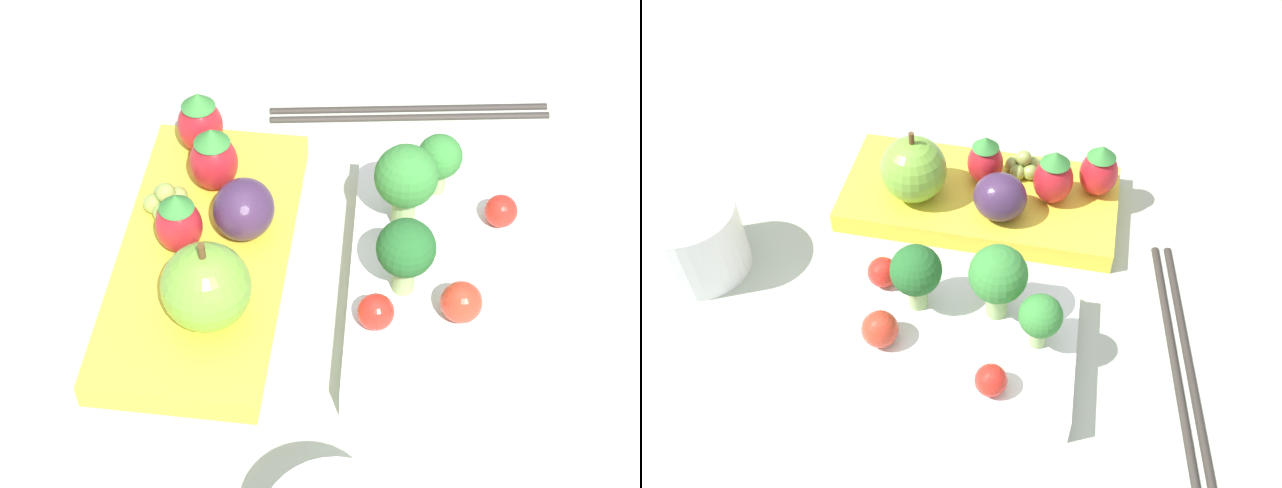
{
  "view_description": "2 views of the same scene",
  "coord_description": "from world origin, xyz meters",
  "views": [
    {
      "loc": [
        0.43,
        0.1,
        0.54
      ],
      "look_at": [
        -0.01,
        0.0,
        0.03
      ],
      "focal_mm": 60.0,
      "sensor_mm": 36.0,
      "label": 1
    },
    {
      "loc": [
        -0.11,
        0.35,
        0.43
      ],
      "look_at": [
        -0.01,
        0.0,
        0.03
      ],
      "focal_mm": 40.0,
      "sensor_mm": 36.0,
      "label": 2
    }
  ],
  "objects": [
    {
      "name": "strawberry_1",
      "position": [
        -0.09,
        -0.1,
        0.04
      ],
      "size": [
        0.03,
        0.03,
        0.05
      ],
      "color": "red",
      "rests_on": "bento_box_fruit"
    },
    {
      "name": "strawberry_2",
      "position": [
        -0.0,
        -0.09,
        0.04
      ],
      "size": [
        0.03,
        0.03,
        0.05
      ],
      "color": "red",
      "rests_on": "bento_box_fruit"
    },
    {
      "name": "apple",
      "position": [
        0.05,
        -0.06,
        0.05
      ],
      "size": [
        0.05,
        0.05,
        0.06
      ],
      "color": "#70A838",
      "rests_on": "bento_box_fruit"
    },
    {
      "name": "broccoli_floret_1",
      "position": [
        -0.08,
        0.06,
        0.05
      ],
      "size": [
        0.03,
        0.03,
        0.05
      ],
      "color": "#93B770",
      "rests_on": "bento_box_savoury"
    },
    {
      "name": "cherry_tomato_0",
      "position": [
        0.04,
        0.05,
        0.04
      ],
      "size": [
        0.02,
        0.02,
        0.02
      ],
      "color": "red",
      "rests_on": "bento_box_savoury"
    },
    {
      "name": "bento_box_fruit",
      "position": [
        -0.0,
        -0.07,
        0.01
      ],
      "size": [
        0.24,
        0.13,
        0.02
      ],
      "color": "yellow",
      "rests_on": "ground_plane"
    },
    {
      "name": "cherry_tomato_2",
      "position": [
        0.02,
        0.09,
        0.04
      ],
      "size": [
        0.03,
        0.03,
        0.03
      ],
      "color": "red",
      "rests_on": "bento_box_savoury"
    },
    {
      "name": "broccoli_floret_2",
      "position": [
        -0.05,
        0.05,
        0.06
      ],
      "size": [
        0.04,
        0.04,
        0.06
      ],
      "color": "#93B770",
      "rests_on": "bento_box_savoury"
    },
    {
      "name": "drinking_cup",
      "position": [
        0.19,
        0.05,
        0.03
      ],
      "size": [
        0.07,
        0.07,
        0.06
      ],
      "color": "white",
      "rests_on": "ground_plane"
    },
    {
      "name": "ground_plane",
      "position": [
        0.0,
        0.0,
        0.0
      ],
      "size": [
        4.0,
        4.0,
        0.0
      ],
      "primitive_type": "plane",
      "color": "#ADB7A3"
    },
    {
      "name": "bento_box_savoury",
      "position": [
        -0.01,
        0.08,
        0.01
      ],
      "size": [
        0.21,
        0.14,
        0.02
      ],
      "color": "white",
      "rests_on": "ground_plane"
    },
    {
      "name": "broccoli_floret_0",
      "position": [
        0.01,
        0.06,
        0.06
      ],
      "size": [
        0.04,
        0.04,
        0.06
      ],
      "color": "#93B770",
      "rests_on": "bento_box_savoury"
    },
    {
      "name": "strawberry_0",
      "position": [
        -0.06,
        -0.08,
        0.04
      ],
      "size": [
        0.03,
        0.03,
        0.05
      ],
      "color": "red",
      "rests_on": "bento_box_fruit"
    },
    {
      "name": "grape_cluster",
      "position": [
        -0.03,
        -0.11,
        0.03
      ],
      "size": [
        0.03,
        0.03,
        0.02
      ],
      "color": "#8EA84C",
      "rests_on": "bento_box_fruit"
    },
    {
      "name": "plum",
      "position": [
        -0.02,
        -0.05,
        0.04
      ],
      "size": [
        0.04,
        0.04,
        0.04
      ],
      "color": "#42284C",
      "rests_on": "bento_box_fruit"
    },
    {
      "name": "cherry_tomato_1",
      "position": [
        -0.06,
        0.11,
        0.04
      ],
      "size": [
        0.02,
        0.02,
        0.02
      ],
      "color": "red",
      "rests_on": "bento_box_savoury"
    },
    {
      "name": "chopsticks_pair",
      "position": [
        -0.18,
        0.03,
        0.0
      ],
      "size": [
        0.07,
        0.21,
        0.01
      ],
      "color": "#332D28",
      "rests_on": "ground_plane"
    }
  ]
}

